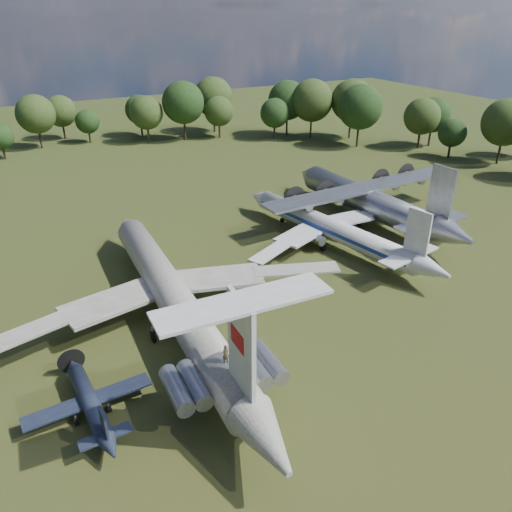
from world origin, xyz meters
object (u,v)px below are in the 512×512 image
tu104_jet (331,231)px  person_on_il62 (225,354)px  an12_transport (368,205)px  il62_airliner (174,304)px  small_prop_west (91,406)px

tu104_jet → person_on_il62: (-27.41, -23.11, 4.01)m
an12_transport → person_on_il62: person_on_il62 is taller
an12_transport → person_on_il62: (-37.97, -27.76, 3.35)m
tu104_jet → person_on_il62: size_ratio=23.30×
il62_airliner → small_prop_west: (-10.99, -9.57, -1.51)m
person_on_il62 → an12_transport: bearing=-153.6°
person_on_il62 → il62_airliner: bearing=-102.2°
small_prop_west → person_on_il62: size_ratio=8.43×
tu104_jet → small_prop_west: tu104_jet is taller
an12_transport → tu104_jet: bearing=-159.0°
tu104_jet → an12_transport: 11.56m
tu104_jet → il62_airliner: bearing=-172.4°
small_prop_west → tu104_jet: bearing=22.3°
il62_airliner → tu104_jet: size_ratio=1.30×
small_prop_west → person_on_il62: 12.50m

